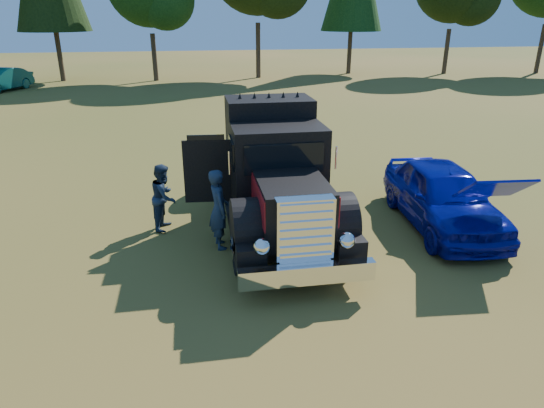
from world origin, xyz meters
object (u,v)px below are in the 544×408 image
(diamond_t_truck, at_px, (275,177))
(spectator_near, at_px, (219,209))
(hotrod_coupe, at_px, (443,196))
(distant_teal_car, at_px, (1,80))
(spectator_far, at_px, (164,197))

(diamond_t_truck, relative_size, spectator_near, 3.96)
(hotrod_coupe, distance_m, distant_teal_car, 31.05)
(spectator_far, height_order, distant_teal_car, spectator_far)
(spectator_far, distance_m, distant_teal_car, 26.81)
(diamond_t_truck, distance_m, spectator_far, 2.69)
(diamond_t_truck, bearing_deg, distant_teal_car, 119.80)
(spectator_near, bearing_deg, hotrod_coupe, -95.81)
(spectator_far, bearing_deg, distant_teal_car, 40.13)
(hotrod_coupe, height_order, spectator_near, hotrod_coupe)
(hotrod_coupe, bearing_deg, spectator_near, -177.23)
(hotrod_coupe, distance_m, spectator_near, 5.45)
(diamond_t_truck, height_order, distant_teal_car, diamond_t_truck)
(spectator_near, bearing_deg, spectator_far, 36.14)
(hotrod_coupe, xyz_separation_m, spectator_far, (-6.66, 0.97, 0.03))
(hotrod_coupe, bearing_deg, distant_teal_car, 125.75)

